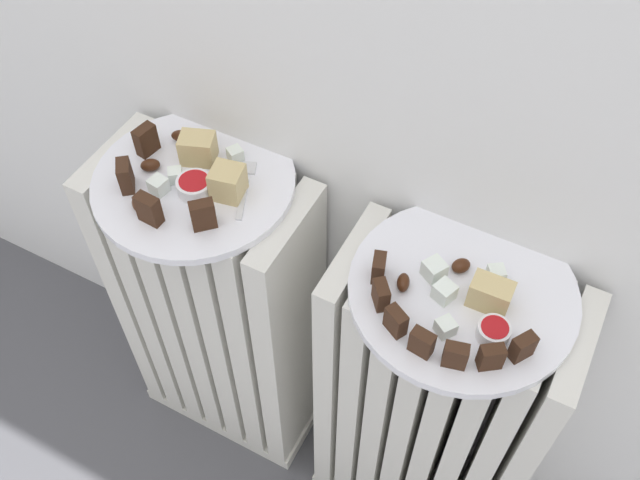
{
  "coord_description": "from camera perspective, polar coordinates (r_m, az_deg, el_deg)",
  "views": [
    {
      "loc": [
        0.26,
        -0.22,
        1.34
      ],
      "look_at": [
        0.0,
        0.28,
        0.64
      ],
      "focal_mm": 39.55,
      "sensor_mm": 36.0,
      "label": 1
    }
  ],
  "objects": [
    {
      "name": "jam_bowl_right",
      "position": [
        0.81,
        13.87,
        -7.17
      ],
      "size": [
        0.04,
        0.04,
        0.02
      ],
      "color": "white",
      "rests_on": "plate_right"
    },
    {
      "name": "turkish_delight_right_1",
      "position": [
        0.8,
        10.12,
        -6.96
      ],
      "size": [
        0.03,
        0.03,
        0.02
      ],
      "primitive_type": "cube",
      "rotation": [
        0.0,
        0.0,
        0.97
      ],
      "color": "white",
      "rests_on": "plate_right"
    },
    {
      "name": "medjool_date_left_2",
      "position": [
        0.93,
        -14.53,
        2.91
      ],
      "size": [
        0.03,
        0.03,
        0.02
      ],
      "primitive_type": "ellipsoid",
      "rotation": [
        0.0,
        0.0,
        2.31
      ],
      "color": "#3D1E0F",
      "rests_on": "plate_left"
    },
    {
      "name": "dark_cake_slice_right_2",
      "position": [
        0.79,
        6.15,
        -6.54
      ],
      "size": [
        0.03,
        0.03,
        0.03
      ],
      "primitive_type": "cube",
      "rotation": [
        0.0,
        0.0,
        -0.51
      ],
      "color": "#382114",
      "rests_on": "plate_right"
    },
    {
      "name": "dark_cake_slice_right_0",
      "position": [
        0.83,
        4.77,
        -2.26
      ],
      "size": [
        0.02,
        0.03,
        0.03
      ],
      "primitive_type": "cube",
      "rotation": [
        0.0,
        0.0,
        -1.26
      ],
      "color": "#382114",
      "rests_on": "plate_right"
    },
    {
      "name": "jam_bowl_left",
      "position": [
        0.93,
        -10.11,
        4.38
      ],
      "size": [
        0.05,
        0.05,
        0.02
      ],
      "color": "white",
      "rests_on": "plate_left"
    },
    {
      "name": "turkish_delight_left_0",
      "position": [
        0.95,
        -11.62,
        5.16
      ],
      "size": [
        0.03,
        0.03,
        0.02
      ],
      "primitive_type": "cube",
      "rotation": [
        0.0,
        0.0,
        0.66
      ],
      "color": "white",
      "rests_on": "plate_left"
    },
    {
      "name": "radiator_left",
      "position": [
        1.22,
        -7.99,
        -6.07
      ],
      "size": [
        0.33,
        0.17,
        0.65
      ],
      "color": "silver",
      "rests_on": "ground_plane"
    },
    {
      "name": "turkish_delight_right_2",
      "position": [
        0.84,
        9.22,
        -2.38
      ],
      "size": [
        0.03,
        0.03,
        0.02
      ],
      "primitive_type": "cube",
      "rotation": [
        0.0,
        0.0,
        1.04
      ],
      "color": "white",
      "rests_on": "plate_right"
    },
    {
      "name": "turkish_delight_left_1",
      "position": [
        0.97,
        -6.87,
        6.9
      ],
      "size": [
        0.03,
        0.03,
        0.02
      ],
      "primitive_type": "cube",
      "rotation": [
        0.0,
        0.0,
        1.04
      ],
      "color": "white",
      "rests_on": "plate_left"
    },
    {
      "name": "marble_cake_slice_left_1",
      "position": [
        0.92,
        -7.47,
        4.65
      ],
      "size": [
        0.05,
        0.05,
        0.04
      ],
      "primitive_type": "cube",
      "rotation": [
        0.0,
        0.0,
        0.19
      ],
      "color": "tan",
      "rests_on": "plate_left"
    },
    {
      "name": "dark_cake_slice_left_1",
      "position": [
        0.95,
        -15.47,
        5.02
      ],
      "size": [
        0.03,
        0.03,
        0.04
      ],
      "primitive_type": "cube",
      "rotation": [
        0.0,
        0.0,
        -0.91
      ],
      "color": "#382114",
      "rests_on": "plate_left"
    },
    {
      "name": "dark_cake_slice_right_6",
      "position": [
        0.8,
        16.08,
        -8.32
      ],
      "size": [
        0.03,
        0.03,
        0.03
      ],
      "primitive_type": "cube",
      "rotation": [
        0.0,
        0.0,
        1.0
      ],
      "color": "#382114",
      "rests_on": "plate_right"
    },
    {
      "name": "marble_cake_slice_right_0",
      "position": [
        0.83,
        13.62,
        -4.28
      ],
      "size": [
        0.05,
        0.03,
        0.04
      ],
      "primitive_type": "cube",
      "rotation": [
        0.0,
        0.0,
        0.03
      ],
      "color": "tan",
      "rests_on": "plate_right"
    },
    {
      "name": "medjool_date_left_0",
      "position": [
        0.98,
        -13.57,
        5.91
      ],
      "size": [
        0.03,
        0.03,
        0.02
      ],
      "primitive_type": "ellipsoid",
      "rotation": [
        0.0,
        0.0,
        0.66
      ],
      "color": "#3D1E0F",
      "rests_on": "plate_left"
    },
    {
      "name": "plate_right",
      "position": [
        0.85,
        11.47,
        -4.09
      ],
      "size": [
        0.27,
        0.27,
        0.01
      ],
      "primitive_type": "cylinder",
      "color": "white",
      "rests_on": "radiator_right"
    },
    {
      "name": "medjool_date_right_1",
      "position": [
        0.83,
        6.75,
        -3.44
      ],
      "size": [
        0.02,
        0.03,
        0.02
      ],
      "primitive_type": "ellipsoid",
      "rotation": [
        0.0,
        0.0,
        1.88
      ],
      "color": "#3D1E0F",
      "rests_on": "plate_right"
    },
    {
      "name": "plate_left",
      "position": [
        0.96,
        -10.16,
        4.66
      ],
      "size": [
        0.27,
        0.27,
        0.01
      ],
      "primitive_type": "cylinder",
      "color": "white",
      "rests_on": "radiator_left"
    },
    {
      "name": "dark_cake_slice_right_5",
      "position": [
        0.78,
        13.67,
        -9.18
      ],
      "size": [
        0.03,
        0.03,
        0.03
      ],
      "primitive_type": "cube",
      "rotation": [
        0.0,
        0.0,
        0.62
      ],
      "color": "#382114",
      "rests_on": "plate_right"
    },
    {
      "name": "dark_cake_slice_left_2",
      "position": [
        0.9,
        -13.69,
        2.43
      ],
      "size": [
        0.03,
        0.02,
        0.04
      ],
      "primitive_type": "cube",
      "rotation": [
        0.0,
        0.0,
        -0.07
      ],
      "color": "#382114",
      "rests_on": "plate_left"
    },
    {
      "name": "fork",
      "position": [
        0.94,
        -6.08,
        4.43
      ],
      "size": [
        0.05,
        0.1,
        0.0
      ],
      "color": "silver",
      "rests_on": "plate_left"
    },
    {
      "name": "medjool_date_left_3",
      "position": [
        1.01,
        -11.18,
        8.27
      ],
      "size": [
        0.03,
        0.02,
        0.02
      ],
      "primitive_type": "ellipsoid",
      "rotation": [
        0.0,
        0.0,
        0.44
      ],
      "color": "#3D1E0F",
      "rests_on": "plate_left"
    },
    {
      "name": "medjool_date_right_0",
      "position": [
        0.86,
        11.33,
        -2.05
      ],
      "size": [
        0.03,
        0.03,
        0.02
      ],
      "primitive_type": "ellipsoid",
      "rotation": [
        0.0,
        0.0,
        0.95
      ],
      "color": "#3D1E0F",
      "rests_on": "plate_right"
    },
    {
      "name": "medjool_date_left_1",
      "position": [
        0.95,
        -8.06,
        5.62
      ],
      "size": [
        0.03,
        0.03,
        0.02
      ],
      "primitive_type": "ellipsoid",
      "rotation": [
        0.0,
        0.0,
        0.52
      ],
      "color": "#3D1E0F",
      "rests_on": "plate_left"
    },
    {
      "name": "turkish_delight_right_3",
      "position": [
        0.83,
        10.03,
        -4.14
      ],
      "size": [
        0.03,
        0.03,
        0.02
      ],
      "primitive_type": "cube",
      "rotation": [
        0.0,
        0.0,
        1.2
      ],
      "color": "white",
      "rests_on": "plate_right"
    },
    {
      "name": "turkish_delight_right_0",
      "position": [
        0.86,
        14.05,
        -2.68
      ],
      "size": [
        0.03,
        0.03,
        0.02
      ],
      "primitive_type": "cube",
      "rotation": [
        0.0,
        0.0,
        0.59
      ],
      "color": "white",
      "rests_on": "plate_right"
    },
    {
      "name": "dark_cake_slice_right_3",
      "position": [
        0.78,
        8.24,
        -8.22
      ],
      "size": [
        0.03,
        0.02,
        0.03
      ],
      "primitive_type": "cube",
      "rotation": [
        0.0,
        0.0,
        -0.13
      ],
      "color": "#382114",
      "rests_on": "plate_right"
    },
    {
      "name": "dark_cake_slice_left_0",
      "position": [
        0.99,
        -13.9,
        7.86
      ],
      "size": [
        0.02,
        0.03,
        0.04
      ],
      "primitive_type": "cube",
      "rotation": [
        0.0,
        0.0,
        -1.75
      ],
      "color": "#382114",
      "rests_on": "plate_left"
    },
    {
      "name": "dark_cake_slice_right_4",
      "position": [
        0.78,
        10.9,
        -9.15
      ],
      "size": [
        0.03,
        0.02,
        0.03
      ],
      "primitive_type": "cube",
      "rotation": [
        0.0,
        0.0,
        0.24
      ],
      "color": "#382114",
      "rests_on": "plate_right"
    },
    {
      "name": "dark_cake_slice_right_1",
      "position": [
        0.81,
        4.96,
        -4.44
      ],
      "size": [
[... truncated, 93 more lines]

